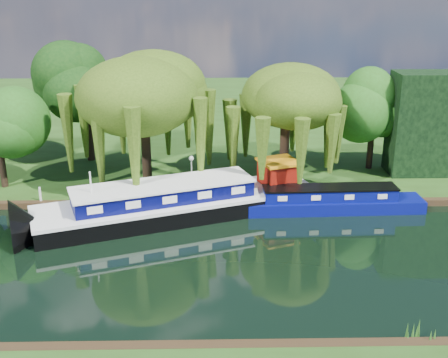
{
  "coord_description": "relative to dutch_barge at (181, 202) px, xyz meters",
  "views": [
    {
      "loc": [
        2.09,
        -28.31,
        15.09
      ],
      "look_at": [
        2.79,
        6.08,
        2.8
      ],
      "focal_mm": 45.0,
      "sensor_mm": 36.0,
      "label": 1
    }
  ],
  "objects": [
    {
      "name": "tree_far_right",
      "position": [
        14.93,
        8.53,
        4.33
      ],
      "size": [
        4.32,
        4.32,
        7.07
      ],
      "color": "black",
      "rests_on": "far_bank"
    },
    {
      "name": "tree_far_mid",
      "position": [
        -8.32,
        11.21,
        5.75
      ],
      "size": [
        5.58,
        5.58,
        9.13
      ],
      "color": "black",
      "rests_on": "far_bank"
    },
    {
      "name": "ground",
      "position": [
        0.06,
        -6.64,
        -1.0
      ],
      "size": [
        120.0,
        120.0,
        0.0
      ],
      "primitive_type": "plane",
      "color": "black"
    },
    {
      "name": "far_bank",
      "position": [
        0.06,
        27.36,
        -0.77
      ],
      "size": [
        120.0,
        52.0,
        0.45
      ],
      "primitive_type": "cube",
      "color": "#1F3B10",
      "rests_on": "ground"
    },
    {
      "name": "willow_right",
      "position": [
        7.45,
        4.97,
        5.31
      ],
      "size": [
        6.59,
        6.59,
        8.02
      ],
      "color": "black",
      "rests_on": "far_bank"
    },
    {
      "name": "mooring_posts",
      "position": [
        -0.44,
        1.76,
        -0.05
      ],
      "size": [
        19.16,
        0.16,
        1.0
      ],
      "color": "silver",
      "rests_on": "far_bank"
    },
    {
      "name": "dutch_barge",
      "position": [
        0.0,
        0.0,
        0.0
      ],
      "size": [
        19.38,
        10.52,
        4.02
      ],
      "rotation": [
        0.0,
        0.0,
        0.35
      ],
      "color": "black",
      "rests_on": "ground"
    },
    {
      "name": "conifer_hedge",
      "position": [
        19.06,
        7.36,
        3.45
      ],
      "size": [
        6.0,
        3.0,
        8.0
      ],
      "primitive_type": "cube",
      "color": "black",
      "rests_on": "far_bank"
    },
    {
      "name": "lamppost",
      "position": [
        0.56,
        3.86,
        1.42
      ],
      "size": [
        0.36,
        0.36,
        2.56
      ],
      "color": "silver",
      "rests_on": "far_bank"
    },
    {
      "name": "reeds_near",
      "position": [
        6.93,
        -14.21,
        -0.45
      ],
      "size": [
        33.7,
        1.5,
        1.1
      ],
      "color": "#195115",
      "rests_on": "ground"
    },
    {
      "name": "narrowboat",
      "position": [
        10.12,
        0.66,
        -0.33
      ],
      "size": [
        12.98,
        2.61,
        1.88
      ],
      "rotation": [
        0.0,
        0.0,
        0.04
      ],
      "color": "#060C61",
      "rests_on": "ground"
    },
    {
      "name": "willow_left",
      "position": [
        -2.83,
        5.14,
        6.25
      ],
      "size": [
        7.81,
        7.81,
        9.36
      ],
      "color": "black",
      "rests_on": "far_bank"
    }
  ]
}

